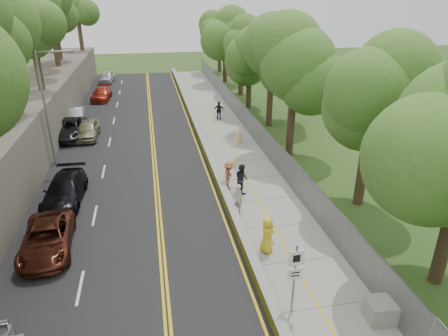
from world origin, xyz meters
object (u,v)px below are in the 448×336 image
painter_0 (267,235)px  signpost (295,272)px  concrete_block (384,310)px  streetlight (48,101)px  person_far (219,111)px  construction_barrel (239,137)px  car_2 (47,239)px

painter_0 → signpost: bearing=165.5°
signpost → concrete_block: 3.71m
streetlight → signpost: size_ratio=2.58×
concrete_block → painter_0: (-3.08, 5.00, 0.49)m
streetlight → concrete_block: (14.76, -18.00, -4.17)m
concrete_block → person_far: person_far is taller
streetlight → construction_barrel: (13.71, 2.00, -4.14)m
signpost → painter_0: bearing=87.6°
concrete_block → car_2: 15.04m
signpost → concrete_block: size_ratio=2.45×
car_2 → painter_0: (10.22, -2.01, 0.25)m
car_2 → person_far: bearing=54.9°
concrete_block → person_far: (-1.50, 26.48, 0.45)m
concrete_block → painter_0: bearing=121.6°
streetlight → painter_0: 17.86m
streetlight → painter_0: size_ratio=4.37×
construction_barrel → person_far: bearing=94.0°
streetlight → construction_barrel: 14.46m
concrete_block → construction_barrel: bearing=93.0°
streetlight → car_2: 11.76m
painter_0 → person_far: 21.54m
streetlight → concrete_block: bearing=-50.6°
signpost → painter_0: size_ratio=1.69×
streetlight → concrete_block: streetlight is taller
construction_barrel → person_far: person_far is taller
concrete_block → painter_0: 5.89m
construction_barrel → painter_0: bearing=-97.7°
streetlight → painter_0: bearing=-48.1°
concrete_block → painter_0: size_ratio=0.69×
construction_barrel → painter_0: 15.14m
person_far → signpost: bearing=107.4°
signpost → concrete_block: bearing=-16.9°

